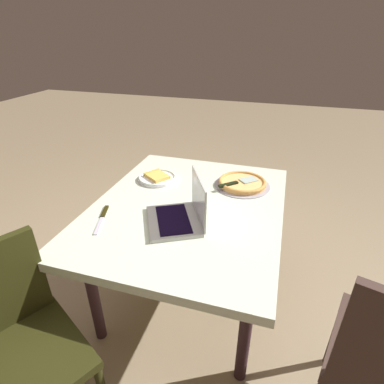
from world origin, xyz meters
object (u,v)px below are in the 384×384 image
dining_table (188,216)px  chair_far (10,342)px  pizza_plate (157,178)px  laptop (181,214)px  pizza_tray (242,183)px  table_knife (103,217)px

dining_table → chair_far: (-0.83, 0.44, -0.13)m
dining_table → pizza_plate: size_ratio=5.14×
laptop → chair_far: bearing=145.5°
pizza_tray → chair_far: size_ratio=0.38×
dining_table → pizza_plate: pizza_plate is taller
laptop → dining_table: bearing=6.3°
table_knife → chair_far: chair_far is taller
pizza_plate → chair_far: size_ratio=0.28×
laptop → chair_far: laptop is taller
pizza_plate → dining_table: bearing=-131.0°
table_knife → chair_far: bearing=173.5°
dining_table → pizza_tray: bearing=-38.2°
dining_table → chair_far: bearing=152.0°
laptop → chair_far: size_ratio=0.44×
laptop → pizza_plate: size_ratio=1.59×
laptop → table_knife: laptop is taller
table_knife → chair_far: 0.63m
dining_table → pizza_tray: (0.31, -0.24, 0.09)m
pizza_plate → chair_far: chair_far is taller
pizza_plate → table_knife: 0.49m
laptop → table_knife: 0.40m
laptop → pizza_tray: laptop is taller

